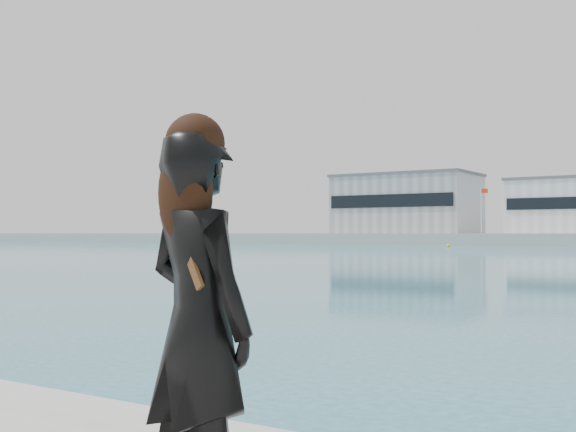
% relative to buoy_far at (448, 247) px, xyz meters
% --- Properties ---
extents(warehouse_grey_left, '(26.52, 16.36, 11.50)m').
position_rel_buoy_far_xyz_m(warehouse_grey_left, '(-18.88, 28.23, 7.76)').
color(warehouse_grey_left, gray).
rests_on(warehouse_grey_left, far_quay).
extents(flagpole_left, '(1.28, 0.16, 8.00)m').
position_rel_buoy_far_xyz_m(flagpole_left, '(-1.79, 21.25, 6.54)').
color(flagpole_left, silver).
rests_on(flagpole_left, far_quay).
extents(buoy_far, '(0.50, 0.50, 0.50)m').
position_rel_buoy_far_xyz_m(buoy_far, '(0.00, 0.00, 0.00)').
color(buoy_far, yellow).
rests_on(buoy_far, ground).
extents(woman, '(0.68, 0.53, 1.76)m').
position_rel_buoy_far_xyz_m(woman, '(36.06, -100.18, 1.69)').
color(woman, black).
rests_on(woman, near_quay).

